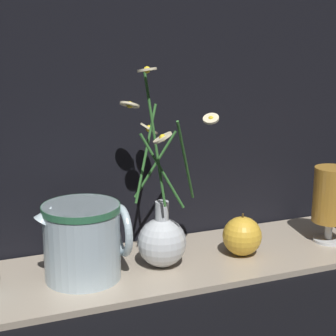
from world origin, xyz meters
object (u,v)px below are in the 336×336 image
Objects in this scene: tea_glass at (331,197)px; orange_fruit at (242,236)px; vase_with_flowers at (162,235)px; ceramic_pitcher at (83,238)px.

orange_fruit is (-0.21, 0.00, -0.06)m from tea_glass.
orange_fruit is at bearing -3.03° from vase_with_flowers.
vase_with_flowers is 2.30× the size of ceramic_pitcher.
ceramic_pitcher is (-0.15, 0.00, 0.01)m from vase_with_flowers.
tea_glass is at bearing -1.92° from vase_with_flowers.
ceramic_pitcher is 1.91× the size of orange_fruit.
ceramic_pitcher is at bearing 177.95° from orange_fruit.
ceramic_pitcher reaches higher than orange_fruit.
orange_fruit is (0.32, -0.01, -0.04)m from ceramic_pitcher.
orange_fruit is at bearing -2.05° from ceramic_pitcher.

